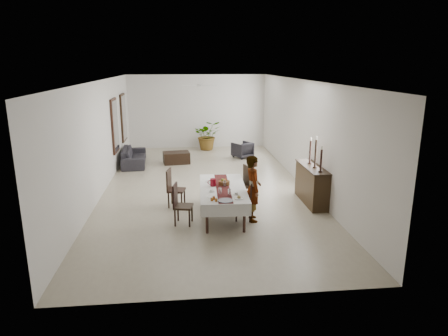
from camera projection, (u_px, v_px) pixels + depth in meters
floor at (205, 187)px, 12.24m from camera, size 6.00×12.00×0.00m
ceiling at (204, 80)px, 11.43m from camera, size 6.00×12.00×0.02m
wall_back at (197, 112)px, 17.60m from camera, size 6.00×0.02×3.20m
wall_front at (227, 204)px, 6.06m from camera, size 6.00×0.02×3.20m
wall_left at (101, 137)px, 11.54m from camera, size 0.02×12.00×3.20m
wall_right at (303, 134)px, 12.13m from camera, size 0.02×12.00×3.20m
dining_table_top at (223, 189)px, 9.80m from camera, size 1.03×2.30×0.05m
table_leg_fl at (207, 219)px, 8.83m from camera, size 0.07×0.07×0.66m
table_leg_fr at (244, 218)px, 8.88m from camera, size 0.07×0.07×0.66m
table_leg_bl at (205, 189)px, 10.90m from camera, size 0.07×0.07×0.66m
table_leg_br at (236, 189)px, 10.95m from camera, size 0.07×0.07×0.66m
tablecloth_top at (223, 188)px, 9.79m from camera, size 1.21×2.48×0.01m
tablecloth_drape_left at (200, 193)px, 9.79m from camera, size 0.11×2.43×0.28m
tablecloth_drape_right at (245, 193)px, 9.86m from camera, size 0.11×2.43×0.28m
tablecloth_drape_near at (226, 211)px, 8.66m from camera, size 1.11×0.05×0.28m
tablecloth_drape_far at (220, 179)px, 11.00m from camera, size 1.11×0.05×0.28m
table_runner at (223, 187)px, 9.79m from camera, size 0.42×2.37×0.00m
red_pitcher at (213, 182)px, 9.89m from camera, size 0.15×0.15×0.19m
pitcher_handle at (210, 182)px, 9.88m from camera, size 0.11×0.02×0.11m
wine_glass_near at (229, 192)px, 9.19m from camera, size 0.07×0.07×0.16m
wine_glass_mid at (220, 191)px, 9.26m from camera, size 0.07×0.07×0.16m
wine_glass_far at (225, 184)px, 9.82m from camera, size 0.07×0.07×0.16m
teacup_right at (236, 193)px, 9.25m from camera, size 0.08×0.08×0.06m
saucer_right at (236, 194)px, 9.26m from camera, size 0.14×0.14×0.01m
teacup_left at (212, 191)px, 9.45m from camera, size 0.08×0.08×0.06m
saucer_left at (212, 192)px, 9.45m from camera, size 0.14×0.14×0.01m
plate_near_right at (239, 198)px, 8.99m from camera, size 0.23×0.23×0.01m
bread_near_right at (239, 197)px, 8.98m from camera, size 0.08×0.08×0.08m
plate_near_left at (212, 197)px, 9.09m from camera, size 0.23×0.23×0.01m
plate_far_left at (210, 181)px, 10.27m from camera, size 0.23×0.23×0.01m
serving_tray at (226, 201)px, 8.83m from camera, size 0.34×0.34×0.02m
jam_jar_a at (216, 200)px, 8.79m from camera, size 0.06×0.06×0.07m
jam_jar_b at (212, 199)px, 8.83m from camera, size 0.06×0.06×0.07m
jam_jar_c at (214, 198)px, 8.93m from camera, size 0.06×0.06×0.07m
fruit_basket at (224, 183)px, 10.01m from camera, size 0.28×0.28×0.09m
fruit_red at (225, 180)px, 10.01m from camera, size 0.08×0.08×0.08m
fruit_green at (223, 180)px, 10.02m from camera, size 0.08×0.08×0.08m
fruit_yellow at (224, 181)px, 9.95m from camera, size 0.08×0.08×0.08m
chair_right_near_seat at (244, 203)px, 9.59m from camera, size 0.48×0.48×0.05m
chair_right_near_leg_fl at (250, 214)px, 9.47m from camera, size 0.05×0.05×0.39m
chair_right_near_leg_fr at (251, 210)px, 9.78m from camera, size 0.05×0.05×0.39m
chair_right_near_leg_bl at (236, 214)px, 9.51m from camera, size 0.05×0.05×0.39m
chair_right_near_leg_br at (238, 209)px, 9.82m from camera, size 0.05×0.05×0.39m
chair_right_near_back at (252, 193)px, 9.50m from camera, size 0.13×0.40×0.51m
chair_right_far_seat at (240, 186)px, 10.80m from camera, size 0.52×0.52×0.05m
chair_right_far_leg_fl at (249, 196)px, 10.76m from camera, size 0.05×0.05×0.42m
chair_right_far_leg_fr at (243, 192)px, 11.08m from camera, size 0.05×0.05×0.42m
chair_right_far_leg_bl at (237, 197)px, 10.64m from camera, size 0.05×0.05×0.42m
chair_right_far_leg_br at (232, 193)px, 10.95m from camera, size 0.05×0.05×0.42m
chair_right_far_back at (247, 175)px, 10.79m from camera, size 0.15×0.42×0.54m
chair_left_near_seat at (183, 207)px, 9.31m from camera, size 0.49×0.49×0.05m
chair_left_near_leg_fl at (178, 213)px, 9.55m from camera, size 0.05×0.05×0.41m
chair_left_near_leg_fr at (175, 218)px, 9.23m from camera, size 0.05×0.05×0.41m
chair_left_near_leg_bl at (192, 213)px, 9.52m from camera, size 0.05×0.05×0.41m
chair_left_near_leg_br at (189, 219)px, 9.19m from camera, size 0.05×0.05×0.41m
chair_left_near_back at (175, 195)px, 9.26m from camera, size 0.12×0.41×0.53m
chair_left_far_seat at (176, 190)px, 10.47m from camera, size 0.51×0.51×0.05m
chair_left_far_leg_fl at (172, 196)px, 10.72m from camera, size 0.05×0.05×0.42m
chair_left_far_leg_fr at (169, 201)px, 10.39m from camera, size 0.05×0.05×0.42m
chair_left_far_leg_bl at (185, 197)px, 10.68m from camera, size 0.05×0.05×0.42m
chair_left_far_leg_br at (182, 201)px, 10.35m from camera, size 0.05×0.05×0.42m
chair_left_far_back at (169, 179)px, 10.42m from camera, size 0.13×0.42×0.54m
woman at (253, 188)px, 9.45m from camera, size 0.40×0.59×1.60m
sideboard_body at (312, 185)px, 10.75m from camera, size 0.44×1.64×0.99m
sideboard_top at (313, 167)px, 10.62m from camera, size 0.48×1.71×0.03m
candlestick_near_base at (320, 171)px, 10.03m from camera, size 0.11×0.11×0.03m
candlestick_near_shaft at (321, 160)px, 9.96m from camera, size 0.05×0.05×0.55m
candlestick_near_candle at (322, 148)px, 9.88m from camera, size 0.04×0.04×0.09m
candlestick_mid_base at (315, 167)px, 10.45m from camera, size 0.11×0.11×0.03m
candlestick_mid_shaft at (316, 153)px, 10.36m from camera, size 0.05×0.05×0.71m
candlestick_mid_candle at (316, 138)px, 10.26m from camera, size 0.04×0.04×0.09m
candlestick_far_base at (310, 163)px, 10.87m from camera, size 0.11×0.11×0.03m
candlestick_far_shaft at (310, 152)px, 10.79m from camera, size 0.05×0.05×0.60m
candlestick_far_candle at (311, 139)px, 10.71m from camera, size 0.04×0.04×0.09m
sofa at (134, 156)px, 14.86m from camera, size 0.96×2.15×0.62m
armchair at (242, 150)px, 15.95m from camera, size 0.94×0.94×0.63m
coffee_table at (176, 158)px, 15.06m from camera, size 1.05×0.77×0.43m
potted_plant at (208, 135)px, 17.35m from camera, size 1.23×1.09×1.27m
mirror_frame_near at (115, 126)px, 13.66m from camera, size 0.06×1.05×1.85m
mirror_glass_near at (116, 126)px, 13.66m from camera, size 0.01×0.90×1.70m
mirror_frame_far at (123, 118)px, 15.68m from camera, size 0.06×1.05×1.85m
mirror_glass_far at (124, 118)px, 15.68m from camera, size 0.01×0.90×1.70m
fan_rod at (199, 80)px, 14.34m from camera, size 0.04×0.04×0.20m
fan_hub at (200, 85)px, 14.39m from camera, size 0.16×0.16×0.08m
fan_blade_n at (199, 85)px, 14.72m from camera, size 0.10×0.55×0.01m
fan_blade_s at (200, 86)px, 14.05m from camera, size 0.10×0.55×0.01m
fan_blade_e at (209, 85)px, 14.42m from camera, size 0.55×0.10×0.01m
fan_blade_w at (190, 85)px, 14.35m from camera, size 0.55×0.10×0.01m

